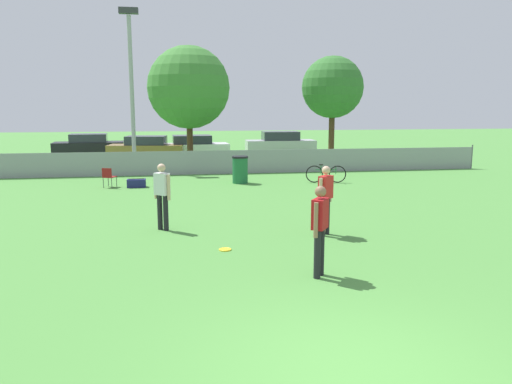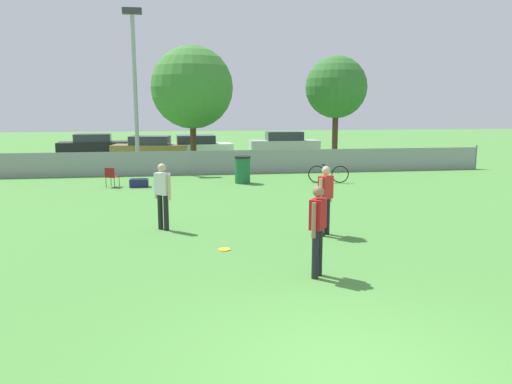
{
  "view_description": "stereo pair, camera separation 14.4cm",
  "coord_description": "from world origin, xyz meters",
  "px_view_note": "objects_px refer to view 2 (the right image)",
  "views": [
    {
      "loc": [
        -2.05,
        -5.2,
        3.12
      ],
      "look_at": [
        -0.11,
        6.71,
        1.05
      ],
      "focal_mm": 35.0,
      "sensor_mm": 36.0,
      "label": 1
    },
    {
      "loc": [
        -1.9,
        -5.22,
        3.12
      ],
      "look_at": [
        -0.11,
        6.71,
        1.05
      ],
      "focal_mm": 35.0,
      "sensor_mm": 36.0,
      "label": 2
    }
  ],
  "objects_px": {
    "folding_chair_sideline": "(111,176)",
    "parked_car_white": "(196,147)",
    "trash_bin": "(242,170)",
    "gear_bag_sideline": "(139,183)",
    "parked_car_tan": "(150,148)",
    "tree_near_pole": "(192,88)",
    "light_pole": "(135,75)",
    "player_thrower_red": "(318,225)",
    "player_defender_red": "(326,196)",
    "tree_far_right": "(336,88)",
    "player_receiver_white": "(163,192)",
    "frisbee_disc": "(224,249)",
    "bicycle_sideline": "(328,174)",
    "parked_car_silver": "(284,144)",
    "parked_car_dark": "(93,145)"
  },
  "relations": [
    {
      "from": "trash_bin",
      "to": "gear_bag_sideline",
      "type": "xyz_separation_m",
      "value": [
        -4.15,
        -0.43,
        -0.4
      ]
    },
    {
      "from": "player_thrower_red",
      "to": "folding_chair_sideline",
      "type": "bearing_deg",
      "value": 59.12
    },
    {
      "from": "light_pole",
      "to": "folding_chair_sideline",
      "type": "bearing_deg",
      "value": -96.34
    },
    {
      "from": "parked_car_tan",
      "to": "parked_car_white",
      "type": "height_order",
      "value": "parked_car_tan"
    },
    {
      "from": "tree_near_pole",
      "to": "player_receiver_white",
      "type": "bearing_deg",
      "value": -94.62
    },
    {
      "from": "parked_car_silver",
      "to": "parked_car_white",
      "type": "bearing_deg",
      "value": -164.95
    },
    {
      "from": "player_thrower_red",
      "to": "parked_car_tan",
      "type": "distance_m",
      "value": 22.38
    },
    {
      "from": "tree_near_pole",
      "to": "folding_chair_sideline",
      "type": "height_order",
      "value": "tree_near_pole"
    },
    {
      "from": "frisbee_disc",
      "to": "bicycle_sideline",
      "type": "distance_m",
      "value": 10.51
    },
    {
      "from": "bicycle_sideline",
      "to": "light_pole",
      "type": "bearing_deg",
      "value": 157.92
    },
    {
      "from": "light_pole",
      "to": "tree_near_pole",
      "type": "height_order",
      "value": "light_pole"
    },
    {
      "from": "player_receiver_white",
      "to": "player_defender_red",
      "type": "bearing_deg",
      "value": 25.7
    },
    {
      "from": "frisbee_disc",
      "to": "parked_car_silver",
      "type": "bearing_deg",
      "value": 74.95
    },
    {
      "from": "player_thrower_red",
      "to": "folding_chair_sideline",
      "type": "height_order",
      "value": "player_thrower_red"
    },
    {
      "from": "light_pole",
      "to": "tree_far_right",
      "type": "bearing_deg",
      "value": 8.57
    },
    {
      "from": "parked_car_dark",
      "to": "tree_near_pole",
      "type": "bearing_deg",
      "value": -50.42
    },
    {
      "from": "tree_near_pole",
      "to": "light_pole",
      "type": "bearing_deg",
      "value": -150.88
    },
    {
      "from": "tree_far_right",
      "to": "gear_bag_sideline",
      "type": "relative_size",
      "value": 8.27
    },
    {
      "from": "tree_far_right",
      "to": "bicycle_sideline",
      "type": "height_order",
      "value": "tree_far_right"
    },
    {
      "from": "player_receiver_white",
      "to": "parked_car_dark",
      "type": "relative_size",
      "value": 0.38
    },
    {
      "from": "frisbee_disc",
      "to": "parked_car_tan",
      "type": "relative_size",
      "value": 0.06
    },
    {
      "from": "light_pole",
      "to": "tree_near_pole",
      "type": "bearing_deg",
      "value": 29.12
    },
    {
      "from": "tree_far_right",
      "to": "player_thrower_red",
      "type": "height_order",
      "value": "tree_far_right"
    },
    {
      "from": "player_thrower_red",
      "to": "player_receiver_white",
      "type": "bearing_deg",
      "value": 70.32
    },
    {
      "from": "light_pole",
      "to": "player_defender_red",
      "type": "xyz_separation_m",
      "value": [
        5.58,
        -13.69,
        -3.62
      ]
    },
    {
      "from": "bicycle_sideline",
      "to": "parked_car_white",
      "type": "bearing_deg",
      "value": 126.22
    },
    {
      "from": "frisbee_disc",
      "to": "bicycle_sideline",
      "type": "relative_size",
      "value": 0.17
    },
    {
      "from": "trash_bin",
      "to": "gear_bag_sideline",
      "type": "bearing_deg",
      "value": -174.13
    },
    {
      "from": "folding_chair_sideline",
      "to": "parked_car_white",
      "type": "relative_size",
      "value": 0.17
    },
    {
      "from": "player_defender_red",
      "to": "player_thrower_red",
      "type": "height_order",
      "value": "same"
    },
    {
      "from": "bicycle_sideline",
      "to": "player_defender_red",
      "type": "bearing_deg",
      "value": -95.59
    },
    {
      "from": "parked_car_tan",
      "to": "light_pole",
      "type": "bearing_deg",
      "value": -85.03
    },
    {
      "from": "tree_near_pole",
      "to": "player_thrower_red",
      "type": "bearing_deg",
      "value": -84.37
    },
    {
      "from": "player_defender_red",
      "to": "parked_car_white",
      "type": "relative_size",
      "value": 0.38
    },
    {
      "from": "parked_car_tan",
      "to": "bicycle_sideline",
      "type": "bearing_deg",
      "value": -45.83
    },
    {
      "from": "player_receiver_white",
      "to": "tree_near_pole",
      "type": "bearing_deg",
      "value": 127.42
    },
    {
      "from": "player_receiver_white",
      "to": "player_thrower_red",
      "type": "distance_m",
      "value": 5.02
    },
    {
      "from": "tree_far_right",
      "to": "player_defender_red",
      "type": "xyz_separation_m",
      "value": [
        -5.02,
        -15.29,
        -3.16
      ]
    },
    {
      "from": "player_receiver_white",
      "to": "gear_bag_sideline",
      "type": "relative_size",
      "value": 2.41
    },
    {
      "from": "trash_bin",
      "to": "parked_car_dark",
      "type": "xyz_separation_m",
      "value": [
        -8.07,
        13.03,
        0.12
      ]
    },
    {
      "from": "frisbee_disc",
      "to": "parked_car_white",
      "type": "height_order",
      "value": "parked_car_white"
    },
    {
      "from": "frisbee_disc",
      "to": "gear_bag_sideline",
      "type": "distance_m",
      "value": 9.55
    },
    {
      "from": "player_defender_red",
      "to": "trash_bin",
      "type": "distance_m",
      "value": 8.77
    },
    {
      "from": "frisbee_disc",
      "to": "player_receiver_white",
      "type": "bearing_deg",
      "value": 123.73
    },
    {
      "from": "parked_car_white",
      "to": "parked_car_silver",
      "type": "relative_size",
      "value": 0.99
    },
    {
      "from": "player_defender_red",
      "to": "parked_car_silver",
      "type": "distance_m",
      "value": 21.18
    },
    {
      "from": "tree_near_pole",
      "to": "player_receiver_white",
      "type": "height_order",
      "value": "tree_near_pole"
    },
    {
      "from": "tree_far_right",
      "to": "parked_car_tan",
      "type": "height_order",
      "value": "tree_far_right"
    },
    {
      "from": "player_thrower_red",
      "to": "parked_car_silver",
      "type": "height_order",
      "value": "player_thrower_red"
    },
    {
      "from": "folding_chair_sideline",
      "to": "parked_car_white",
      "type": "distance_m",
      "value": 11.65
    }
  ]
}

